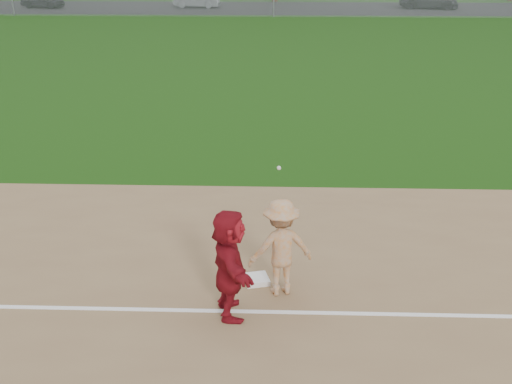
{
  "coord_description": "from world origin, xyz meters",
  "views": [
    {
      "loc": [
        0.41,
        -10.18,
        6.07
      ],
      "look_at": [
        0.0,
        1.5,
        1.3
      ],
      "focal_mm": 45.0,
      "sensor_mm": 36.0,
      "label": 1
    }
  ],
  "objects_px": {
    "base_runner": "(229,264)",
    "car_right": "(429,0)",
    "car_left": "(43,0)",
    "first_base": "(256,279)",
    "car_mid": "(197,0)"
  },
  "relations": [
    {
      "from": "base_runner",
      "to": "car_right",
      "type": "relative_size",
      "value": 0.39
    },
    {
      "from": "first_base",
      "to": "car_mid",
      "type": "xyz_separation_m",
      "value": [
        -6.62,
        45.75,
        0.58
      ]
    },
    {
      "from": "first_base",
      "to": "car_right",
      "type": "bearing_deg",
      "value": 74.3
    },
    {
      "from": "first_base",
      "to": "car_left",
      "type": "bearing_deg",
      "value": 113.49
    },
    {
      "from": "car_mid",
      "to": "base_runner",
      "type": "bearing_deg",
      "value": -168.03
    },
    {
      "from": "car_left",
      "to": "car_right",
      "type": "distance_m",
      "value": 32.5
    },
    {
      "from": "base_runner",
      "to": "car_right",
      "type": "distance_m",
      "value": 48.68
    },
    {
      "from": "car_left",
      "to": "first_base",
      "type": "bearing_deg",
      "value": -142.81
    },
    {
      "from": "car_left",
      "to": "car_mid",
      "type": "xyz_separation_m",
      "value": [
        13.02,
        0.57,
        0.01
      ]
    },
    {
      "from": "first_base",
      "to": "base_runner",
      "type": "xyz_separation_m",
      "value": [
        -0.41,
        -1.07,
        0.91
      ]
    },
    {
      "from": "base_runner",
      "to": "car_mid",
      "type": "distance_m",
      "value": 47.23
    },
    {
      "from": "car_left",
      "to": "car_mid",
      "type": "relative_size",
      "value": 0.95
    },
    {
      "from": "base_runner",
      "to": "car_left",
      "type": "distance_m",
      "value": 50.09
    },
    {
      "from": "first_base",
      "to": "car_right",
      "type": "distance_m",
      "value": 47.54
    },
    {
      "from": "car_mid",
      "to": "car_right",
      "type": "bearing_deg",
      "value": -85.55
    }
  ]
}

